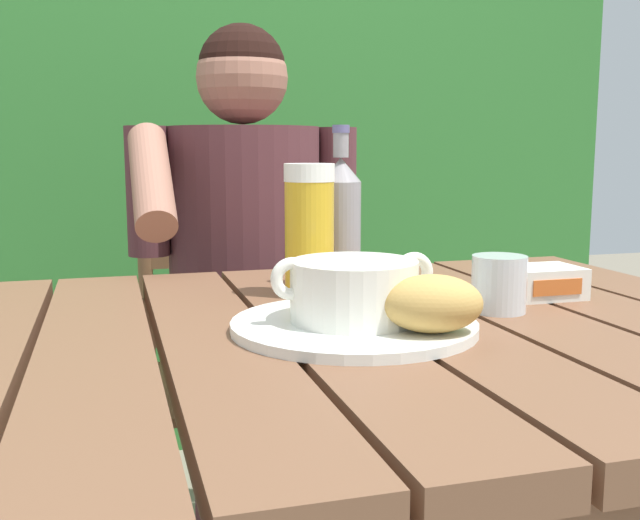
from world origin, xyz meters
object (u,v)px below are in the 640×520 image
Objects in this scene: butter_tub at (541,282)px; water_glass_small at (499,284)px; beer_bottle at (341,220)px; chair_near_diner at (235,374)px; soup_bowl at (354,289)px; person_eating at (247,274)px; bread_roll at (432,304)px; table_knife at (423,304)px; beer_glass at (309,230)px; serving_plate at (354,325)px.

water_glass_small is at bearing -148.01° from butter_tub.
chair_near_diner is at bearing 96.14° from beer_bottle.
soup_bowl is at bearing -168.87° from water_glass_small.
person_eating is 9.77× the size of bread_roll.
chair_near_diner is 0.87m from table_knife.
bread_roll reaches higher than water_glass_small.
chair_near_diner is 4.74× the size of beer_glass.
chair_near_diner is 4.53× the size of soup_bowl.
beer_bottle is at bearing 121.92° from water_glass_small.
bread_roll is 0.79× the size of table_knife.
bread_roll is at bearing -49.40° from soup_bowl.
person_eating reaches higher than serving_plate.
beer_glass is 2.57× the size of water_glass_small.
water_glass_small is at bearing 38.36° from bread_roll.
serving_plate is at bearing -90.25° from chair_near_diner.
chair_near_diner is at bearing 103.92° from water_glass_small.
butter_tub is (0.32, -0.78, 0.35)m from chair_near_diner.
serving_plate reaches higher than table_knife.
person_eating reaches higher than soup_bowl.
person_eating is (-0.00, -0.19, 0.28)m from chair_near_diner.
soup_bowl is at bearing 116.57° from serving_plate.
soup_bowl is at bearing -143.42° from table_knife.
soup_bowl is 0.29m from beer_bottle.
butter_tub reaches higher than table_knife.
bread_roll is 0.30m from beer_glass.
water_glass_small is (0.21, 0.04, -0.01)m from soup_bowl.
butter_tub is at bearing 3.18° from table_knife.
butter_tub is (0.11, 0.07, -0.01)m from water_glass_small.
bread_roll is (0.06, -0.77, 0.09)m from person_eating.
bread_roll is at bearing -144.16° from butter_tub.
butter_tub is (0.25, -0.17, -0.08)m from beer_bottle.
chair_near_diner reaches higher than butter_tub.
bread_roll is at bearing -86.38° from chair_near_diner.
soup_bowl is 0.22m from beer_glass.
soup_bowl is 0.17m from table_knife.
chair_near_diner reaches higher than water_glass_small.
beer_glass is at bearing 161.64° from butter_tub.
beer_bottle is at bearing 89.13° from bread_roll.
bread_roll is 0.36m from beer_bottle.
beer_glass reaches higher than chair_near_diner.
person_eating is 0.51m from beer_glass.
beer_glass reaches higher than serving_plate.
water_glass_small is at bearing -71.97° from person_eating.
beer_bottle is 0.31m from butter_tub.
person_eating is 4.27× the size of serving_plate.
serving_plate is (-0.00, -0.70, 0.06)m from person_eating.
serving_plate is 3.91× the size of water_glass_small.
bread_roll is 0.19m from table_knife.
soup_bowl is (-0.00, 0.00, 0.04)m from serving_plate.
soup_bowl reaches higher than table_knife.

